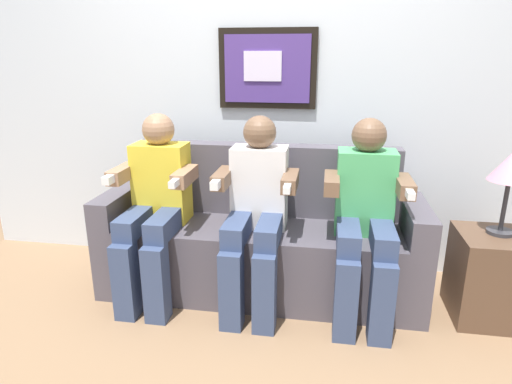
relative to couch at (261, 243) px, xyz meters
The scene contains 8 objects.
ground_plane 0.45m from the couch, 90.00° to the right, with size 5.65×5.65×0.00m, color #8C6B4C.
back_wall_assembly 1.08m from the couch, 90.08° to the left, with size 4.35×0.10×2.60m.
couch is the anchor object (origin of this frame).
person_on_left 0.69m from the couch, 164.53° to the right, with size 0.46×0.56×1.11m.
person_in_middle 0.34m from the couch, 90.02° to the right, with size 0.46×0.56×1.11m.
person_on_right 0.69m from the couch, 15.42° to the right, with size 0.46×0.56×1.11m.
side_table_right 1.33m from the couch, ahead, with size 0.40×0.40×0.50m.
table_lamp 1.45m from the couch, ahead, with size 0.22×0.22×0.46m.
Camera 1 is at (0.38, -2.16, 1.43)m, focal length 30.67 mm.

